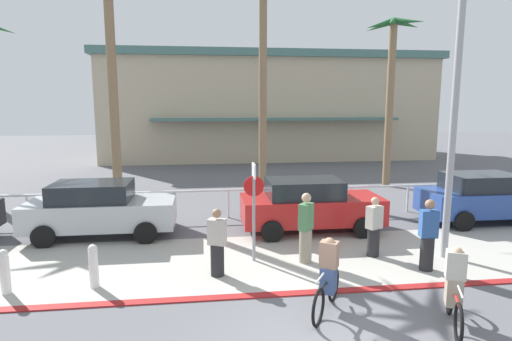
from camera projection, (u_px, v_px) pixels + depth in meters
The scene contains 21 objects.
ground_plane at pixel (255, 206), 16.70m from camera, with size 80.00×80.00×0.00m, color #5B5B60.
sidewalk_strip at pixel (281, 259), 11.01m from camera, with size 44.00×4.00×0.02m, color #ADAAA0.
curb_paint at pixel (299, 293), 9.05m from camera, with size 44.00×0.24×0.03m, color maroon.
building_backdrop at pixel (266, 106), 32.46m from camera, with size 24.05×10.11×7.61m.
rail_fence at pixel (260, 194), 15.10m from camera, with size 24.85×0.08×1.04m.
stop_sign_bike_lane at pixel (254, 198), 10.67m from camera, with size 0.52×0.56×2.56m.
bollard_1 at pixel (5, 271), 8.96m from camera, with size 0.20×0.20×1.00m.
bollard_3 at pixel (94, 266), 9.27m from camera, with size 0.20×0.20×1.00m.
streetlight_curb at pixel (461, 94), 10.29m from camera, with size 0.24×2.54×7.50m.
palm_tree_1 at pixel (109, 17), 15.73m from camera, with size 2.77×3.09×9.94m.
palm_tree_2 at pixel (262, 41), 18.70m from camera, with size 3.16×3.28×9.63m.
palm_tree_3 at pixel (391, 67), 19.95m from camera, with size 2.62×3.38×8.00m.
car_silver_1 at pixel (100, 209), 12.84m from camera, with size 4.40×2.02×1.69m.
car_red_2 at pixel (310, 205), 13.34m from camera, with size 4.40×2.02×1.69m.
car_blue_3 at pixel (485, 197), 14.39m from camera, with size 4.40×2.02×1.69m.
cyclist_red_0 at pixel (454, 288), 7.73m from camera, with size 0.80×1.69×1.50m.
cyclist_black_1 at pixel (328, 276), 8.26m from camera, with size 1.02×1.57×1.50m.
pedestrian_0 at pixel (374, 229), 11.15m from camera, with size 0.47×0.42×1.62m.
pedestrian_1 at pixel (217, 246), 9.87m from camera, with size 0.47×0.42×1.64m.
pedestrian_2 at pixel (428, 238), 10.18m from camera, with size 0.44×0.37×1.78m.
pedestrian_3 at pixel (306, 230), 10.69m from camera, with size 0.45×0.47×1.83m.
Camera 1 is at (-1.98, -6.14, 4.06)m, focal length 29.56 mm.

